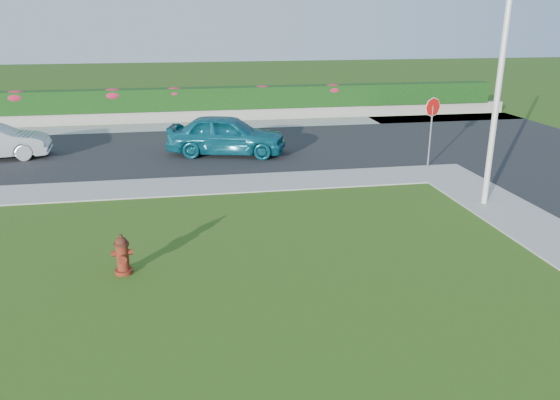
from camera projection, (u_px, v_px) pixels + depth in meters
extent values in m
plane|color=black|center=(298.00, 335.00, 9.25)|extent=(120.00, 120.00, 0.00)
cube|color=black|center=(101.00, 153.00, 21.49)|extent=(26.00, 8.00, 0.04)
cube|color=gray|center=(46.00, 193.00, 16.66)|extent=(24.00, 2.00, 0.04)
cube|color=gray|center=(443.00, 173.00, 18.80)|extent=(2.00, 2.00, 0.04)
cube|color=gray|center=(199.00, 126.00, 26.82)|extent=(34.00, 2.00, 0.04)
cube|color=gray|center=(198.00, 115.00, 28.13)|extent=(34.00, 0.40, 0.60)
cube|color=black|center=(197.00, 99.00, 27.95)|extent=(32.00, 0.90, 1.10)
cylinder|color=#53210D|center=(124.00, 271.00, 11.49)|extent=(0.37, 0.37, 0.09)
cylinder|color=#53210D|center=(123.00, 257.00, 11.39)|extent=(0.25, 0.25, 0.57)
cylinder|color=black|center=(121.00, 244.00, 11.30)|extent=(0.31, 0.31, 0.06)
sphere|color=black|center=(121.00, 243.00, 11.29)|extent=(0.25, 0.25, 0.25)
cylinder|color=black|center=(121.00, 236.00, 11.24)|extent=(0.08, 0.08, 0.08)
cylinder|color=#53210D|center=(114.00, 254.00, 11.32)|extent=(0.12, 0.13, 0.12)
cylinder|color=#53210D|center=(130.00, 252.00, 11.41)|extent=(0.12, 0.13, 0.12)
cylinder|color=#53210D|center=(123.00, 259.00, 11.23)|extent=(0.18, 0.15, 0.17)
imported|color=#0D5467|center=(227.00, 135.00, 21.04)|extent=(4.86, 2.90, 1.55)
cylinder|color=silver|center=(496.00, 105.00, 14.84)|extent=(0.16, 0.16, 5.69)
cylinder|color=slate|center=(430.00, 137.00, 19.22)|extent=(0.06, 0.06, 2.21)
cylinder|color=red|center=(433.00, 107.00, 18.88)|extent=(0.62, 0.24, 0.64)
cylinder|color=white|center=(433.00, 107.00, 18.88)|extent=(0.65, 0.24, 0.68)
ellipsoid|color=#C4213E|center=(16.00, 97.00, 26.34)|extent=(1.26, 0.81, 0.63)
ellipsoid|color=#C4213E|center=(113.00, 95.00, 27.08)|extent=(1.27, 0.81, 0.63)
ellipsoid|color=#C4213E|center=(174.00, 93.00, 27.57)|extent=(1.14, 0.73, 0.57)
ellipsoid|color=#C4213E|center=(263.00, 91.00, 28.31)|extent=(1.09, 0.70, 0.54)
ellipsoid|color=#C4213E|center=(333.00, 90.00, 28.94)|extent=(1.20, 0.77, 0.60)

